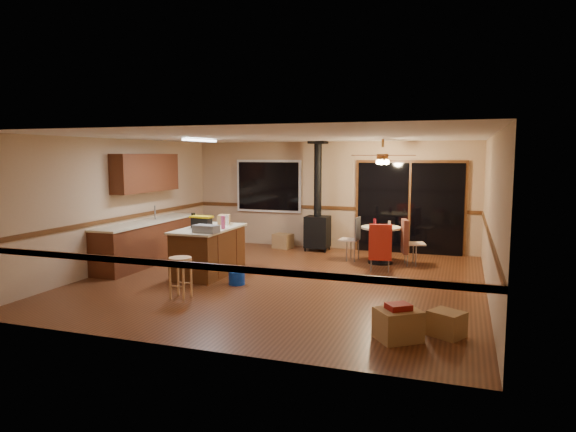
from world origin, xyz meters
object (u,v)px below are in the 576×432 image
at_px(wood_stove, 318,220).
at_px(chair_right, 406,237).
at_px(toolbox_black, 202,223).
at_px(chair_near, 380,242).
at_px(toolbox_grey, 206,229).
at_px(box_under_window, 283,241).
at_px(chair_left, 354,234).
at_px(kitchen_island, 209,251).
at_px(blue_bucket, 237,278).
at_px(box_corner_a, 398,325).
at_px(box_corner_b, 447,324).
at_px(bar_stool, 181,278).
at_px(dining_table, 381,239).

height_order(wood_stove, chair_right, wood_stove).
relative_size(toolbox_black, chair_right, 0.52).
distance_m(chair_near, chair_right, 0.97).
relative_size(toolbox_grey, box_under_window, 1.00).
xyz_separation_m(toolbox_grey, chair_near, (2.83, 1.77, -0.37)).
relative_size(wood_stove, chair_left, 4.89).
bearing_deg(kitchen_island, blue_bucket, -33.39).
bearing_deg(box_corner_a, box_under_window, 122.12).
relative_size(chair_left, box_corner_a, 1.01).
distance_m(chair_near, box_corner_b, 3.58).
xyz_separation_m(blue_bucket, chair_left, (1.53, 2.73, 0.47)).
relative_size(kitchen_island, box_corner_a, 3.31).
distance_m(bar_stool, blue_bucket, 1.20).
relative_size(dining_table, box_under_window, 1.88).
relative_size(wood_stove, chair_right, 3.60).
bearing_deg(box_under_window, dining_table, -21.76).
height_order(toolbox_grey, blue_bucket, toolbox_grey).
relative_size(wood_stove, box_under_window, 5.71).
bearing_deg(dining_table, box_under_window, 158.24).
distance_m(chair_right, box_corner_a, 4.53).
relative_size(chair_right, box_corner_a, 1.38).
relative_size(kitchen_island, toolbox_black, 4.65).
xyz_separation_m(wood_stove, chair_left, (1.06, -0.87, -0.14)).
distance_m(toolbox_grey, blue_bucket, 1.03).
xyz_separation_m(toolbox_black, chair_left, (2.46, 2.26, -0.41)).
distance_m(chair_left, box_under_window, 2.20).
xyz_separation_m(chair_left, chair_right, (1.12, -0.09, 0.01)).
height_order(wood_stove, box_under_window, wood_stove).
bearing_deg(chair_near, chair_right, 65.84).
relative_size(dining_table, box_corner_a, 1.64).
bearing_deg(box_corner_b, kitchen_island, 154.88).
xyz_separation_m(bar_stool, dining_table, (2.60, 3.72, 0.20)).
relative_size(bar_stool, blue_bucket, 2.30).
xyz_separation_m(toolbox_grey, box_under_window, (0.15, 3.67, -0.79)).
distance_m(kitchen_island, box_corner_b, 4.90).
xyz_separation_m(chair_near, box_under_window, (-2.67, 1.90, -0.42)).
distance_m(blue_bucket, box_corner_a, 3.56).
bearing_deg(box_corner_b, chair_left, 115.96).
bearing_deg(box_corner_b, bar_stool, 173.78).
relative_size(bar_stool, chair_left, 1.28).
distance_m(toolbox_grey, box_corner_a, 4.13).
height_order(toolbox_black, box_corner_b, toolbox_black).
relative_size(blue_bucket, chair_left, 0.56).
xyz_separation_m(bar_stool, box_under_window, (0.05, 4.73, -0.15)).
bearing_deg(chair_left, box_corner_a, -71.82).
distance_m(dining_table, chair_near, 0.89).
bearing_deg(dining_table, chair_near, -81.87).
height_order(kitchen_island, toolbox_black, toolbox_black).
xyz_separation_m(dining_table, box_corner_b, (1.48, -4.16, -0.37)).
distance_m(toolbox_black, blue_bucket, 1.36).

